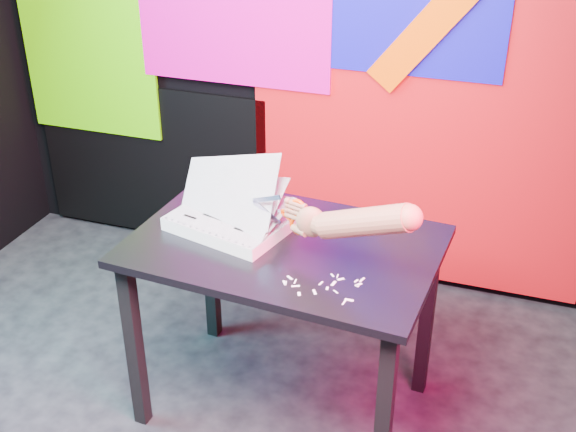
% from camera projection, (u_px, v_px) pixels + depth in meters
% --- Properties ---
extents(room, '(3.01, 3.01, 2.71)m').
position_uv_depth(room, '(110.00, 111.00, 1.98)').
color(room, black).
rests_on(room, ground).
extents(backdrop, '(2.88, 0.05, 2.08)m').
position_uv_depth(backdrop, '(297.00, 88.00, 3.37)').
color(backdrop, red).
rests_on(backdrop, ground).
extents(work_table, '(1.11, 0.78, 0.75)m').
position_uv_depth(work_table, '(285.00, 268.00, 2.58)').
color(work_table, black).
rests_on(work_table, ground).
extents(printout_stack, '(0.47, 0.39, 0.31)m').
position_uv_depth(printout_stack, '(231.00, 220.00, 2.61)').
color(printout_stack, beige).
rests_on(printout_stack, work_table).
extents(scissors, '(0.22, 0.08, 0.13)m').
position_uv_depth(scissors, '(294.00, 216.00, 2.41)').
color(scissors, silver).
rests_on(scissors, printout_stack).
extents(hand_forearm, '(0.47, 0.20, 0.23)m').
position_uv_depth(hand_forearm, '(355.00, 221.00, 2.26)').
color(hand_forearm, '#9F503C').
rests_on(hand_forearm, work_table).
extents(paper_clippings, '(0.25, 0.17, 0.00)m').
position_uv_depth(paper_clippings, '(326.00, 286.00, 2.29)').
color(paper_clippings, white).
rests_on(paper_clippings, work_table).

